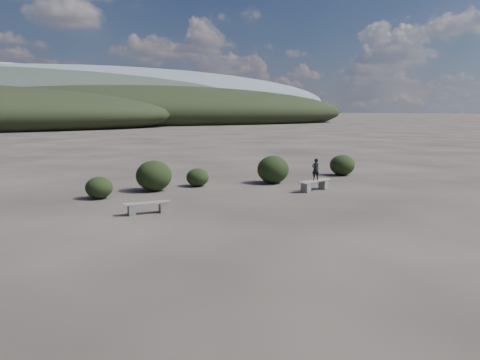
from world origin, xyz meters
TOP-DOWN VIEW (x-y plane):
  - ground at (0.00, 0.00)m, footprint 1200.00×1200.00m
  - bench_left at (-3.66, 4.59)m, footprint 1.65×0.47m
  - bench_right at (4.34, 5.50)m, footprint 1.93×0.84m
  - seated_person at (4.36, 5.50)m, footprint 0.38×0.28m
  - shrub_a at (-4.44, 8.33)m, footprint 1.09×1.09m
  - shrub_b at (-1.88, 9.01)m, footprint 1.58×1.58m
  - shrub_c at (0.32, 9.20)m, footprint 1.06×1.06m
  - shrub_d at (3.94, 8.26)m, footprint 1.55×1.55m
  - shrub_e at (8.82, 8.76)m, footprint 1.36×1.36m

SIDE VIEW (x-z plane):
  - ground at x=0.00m, z-range 0.00..0.00m
  - bench_left at x=-3.66m, z-range 0.04..0.45m
  - bench_right at x=4.34m, z-range 0.05..0.52m
  - shrub_c at x=0.32m, z-range 0.00..0.85m
  - shrub_a at x=-4.44m, z-range 0.00..0.89m
  - shrub_e at x=8.82m, z-range 0.00..1.13m
  - shrub_b at x=-1.88m, z-range 0.00..1.35m
  - shrub_d at x=3.94m, z-range 0.00..1.36m
  - seated_person at x=4.36m, z-range 0.47..1.44m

